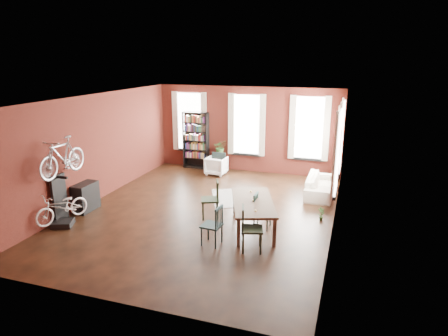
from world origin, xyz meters
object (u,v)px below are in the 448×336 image
at_px(dining_chair_c, 252,229).
at_px(cream_sofa, 321,182).
at_px(bookshelf, 196,140).
at_px(dining_chair_b, 210,199).
at_px(dining_chair_a, 212,225).
at_px(bike_trainer, 63,223).
at_px(white_armchair, 216,165).
at_px(bicycle_floor, 61,194).
at_px(dining_table, 253,215).
at_px(plant_stand, 220,162).
at_px(dining_chair_d, 262,211).
at_px(console_table, 86,197).

xyz_separation_m(dining_chair_c, cream_sofa, (1.12, 4.39, -0.11)).
bearing_deg(bookshelf, dining_chair_b, -63.69).
distance_m(bookshelf, cream_sofa, 5.28).
height_order(dining_chair_a, bike_trainer, dining_chair_a).
height_order(white_armchair, cream_sofa, cream_sofa).
bearing_deg(dining_chair_b, bicycle_floor, -85.88).
distance_m(dining_table, cream_sofa, 3.52).
xyz_separation_m(dining_chair_c, bookshelf, (-3.83, 6.09, 0.58)).
height_order(bookshelf, white_armchair, bookshelf).
bearing_deg(cream_sofa, bicycle_floor, 127.12).
xyz_separation_m(dining_table, plant_stand, (-2.54, 4.86, -0.05)).
bearing_deg(bike_trainer, dining_table, 16.52).
xyz_separation_m(bookshelf, white_armchair, (1.06, -0.63, -0.74)).
height_order(dining_chair_d, cream_sofa, dining_chair_d).
distance_m(bike_trainer, console_table, 1.18).
bearing_deg(bicycle_floor, dining_chair_c, 20.59).
xyz_separation_m(dining_chair_a, dining_chair_d, (0.91, 1.28, -0.02)).
height_order(dining_chair_a, dining_chair_b, dining_chair_b).
relative_size(dining_table, dining_chair_c, 2.08).
height_order(console_table, plant_stand, console_table).
relative_size(dining_table, dining_chair_a, 2.27).
bearing_deg(bicycle_floor, white_armchair, 86.72).
xyz_separation_m(cream_sofa, plant_stand, (-3.94, 1.63, -0.09)).
bearing_deg(dining_table, dining_chair_c, -95.88).
bearing_deg(dining_chair_d, bicycle_floor, 108.31).
bearing_deg(bookshelf, bike_trainer, -100.52).
bearing_deg(dining_chair_a, plant_stand, -157.56).
relative_size(bookshelf, console_table, 2.75).
bearing_deg(dining_table, white_armchair, 100.86).
xyz_separation_m(dining_table, dining_chair_d, (0.23, 0.11, 0.09)).
height_order(dining_table, bike_trainer, dining_table).
bearing_deg(bike_trainer, dining_chair_d, 16.98).
relative_size(dining_chair_d, white_armchair, 1.25).
distance_m(cream_sofa, bike_trainer, 7.68).
height_order(dining_chair_b, cream_sofa, dining_chair_b).
bearing_deg(console_table, bookshelf, 76.17).
xyz_separation_m(bookshelf, console_table, (-1.28, -5.20, -0.70)).
relative_size(dining_chair_c, plant_stand, 1.62).
distance_m(dining_chair_c, bookshelf, 7.22).
bearing_deg(bicycle_floor, plant_stand, 88.90).
bearing_deg(bicycle_floor, console_table, 114.57).
bearing_deg(dining_chair_d, dining_chair_a, 145.77).
height_order(dining_chair_c, white_armchair, dining_chair_c).
bearing_deg(plant_stand, console_table, -114.04).
xyz_separation_m(dining_chair_b, white_armchair, (-1.21, 3.96, -0.16)).
relative_size(dining_chair_a, dining_chair_c, 0.92).
height_order(cream_sofa, plant_stand, cream_sofa).
height_order(bookshelf, bicycle_floor, bookshelf).
bearing_deg(cream_sofa, bookshelf, 71.05).
height_order(dining_chair_a, bookshelf, bookshelf).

